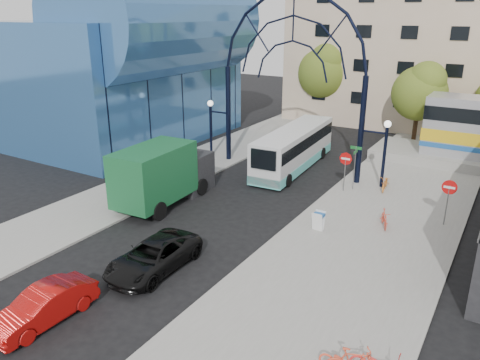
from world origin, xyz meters
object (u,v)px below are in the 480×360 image
Objects in this scene: gateway_arch at (292,46)px; tree_north_a at (421,90)px; street_name_sign at (355,159)px; black_suv at (154,256)px; red_sedan at (44,306)px; tree_north_b at (325,70)px; bike_near_a at (385,183)px; stop_sign at (345,162)px; bike_near_b at (384,219)px; do_not_enter_sign at (449,192)px; city_bus at (294,148)px; sandwich_board at (319,219)px; green_truck at (164,174)px.

gateway_arch is 1.95× the size of tree_north_a.
street_name_sign reaches higher than black_suv.
gateway_arch is 3.44× the size of red_sedan.
gateway_arch is 1.70× the size of tree_north_b.
gateway_arch is 10.59m from bike_near_a.
stop_sign is 0.36× the size of tree_north_a.
tree_north_b is 31.89m from black_suv.
bike_near_a is (6.96, -0.46, -7.97)m from gateway_arch.
tree_north_b is (-8.68, 17.93, 3.27)m from stop_sign.
bike_near_b is (8.40, 14.19, -0.07)m from red_sedan.
street_name_sign is 5.72m from bike_near_b.
bike_near_b is (-2.63, -1.90, -1.40)m from do_not_enter_sign.
street_name_sign is 1.84× the size of bike_near_b.
tree_north_a is (1.32, 13.93, 2.61)m from stop_sign.
black_suv is at bearing -152.10° from bike_near_b.
red_sedan is (3.85, -36.02, -4.61)m from tree_north_b.
city_bus is (3.89, -15.04, -3.77)m from tree_north_b.
stop_sign is 3.00m from bike_near_a.
black_suv is 4.92m from red_sedan.
sandwich_board is (0.40, -6.62, -1.39)m from street_name_sign.
tree_north_a is 0.66× the size of city_bus.
tree_north_b reaches higher than city_bus.
black_suv is at bearing -90.44° from city_bus.
do_not_enter_sign is at bearing -27.67° from city_bus.
gateway_arch is 12.52m from sandwich_board.
stop_sign reaches higher than red_sedan.
red_sedan is at bearing -90.09° from gateway_arch.
stop_sign is 0.52× the size of black_suv.
gateway_arch is 4.87× the size of street_name_sign.
tree_north_b reaches higher than do_not_enter_sign.
tree_north_b is 1.11× the size of green_truck.
red_sedan is 2.60× the size of bike_near_b.
black_suv is at bearing -118.56° from bike_near_a.
gateway_arch reaches higher than black_suv.
gateway_arch is at bearing -76.32° from tree_north_b.
bike_near_b is (7.44, 9.36, -0.09)m from black_suv.
tree_north_b is 5.24× the size of bike_near_b.
gateway_arch reaches higher than tree_north_b.
tree_north_a is 1.46× the size of black_suv.
black_suv is at bearing -106.26° from stop_sign.
gateway_arch is at bearing 92.33° from black_suv.
stop_sign is 10.98m from green_truck.
street_name_sign is at bearing 71.72° from black_suv.
tree_north_a is at bearing 107.03° from do_not_enter_sign.
gateway_arch is 11.82m from green_truck.
gateway_arch is 21.59m from red_sedan.
green_truck is at bearing -174.26° from sandwich_board.
stop_sign reaches higher than sandwich_board.
bike_near_a is at bearing 35.60° from green_truck.
black_suv reaches higher than red_sedan.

